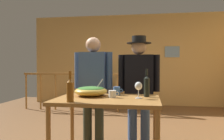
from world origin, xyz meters
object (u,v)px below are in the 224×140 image
object	(u,v)px
tv_console	(99,98)
salad_bowl	(91,91)
flat_screen_tv	(99,80)
mug_white	(113,94)
person_standing_right	(139,82)
wine_bottle_dark	(147,86)
person_standing_left	(93,82)
wine_glass	(138,87)
wine_bottle_amber	(70,90)
mug_blue	(117,91)
serving_table	(107,105)
framed_picture	(172,52)
stair_railing	(103,87)

from	to	relation	value
tv_console	salad_bowl	size ratio (longest dim) A/B	2.26
flat_screen_tv	mug_white	xyz separation A→B (m)	(0.96, -3.64, 0.10)
tv_console	person_standing_right	bearing A→B (deg)	-67.92
wine_bottle_dark	person_standing_left	distance (m)	0.92
tv_console	wine_glass	size ratio (longest dim) A/B	4.77
wine_glass	wine_bottle_amber	size ratio (longest dim) A/B	0.59
mug_blue	person_standing_right	size ratio (longest dim) A/B	0.08
salad_bowl	person_standing_left	world-z (taller)	person_standing_left
salad_bowl	wine_glass	world-z (taller)	salad_bowl
flat_screen_tv	mug_blue	bearing A→B (deg)	-74.03
salad_bowl	wine_glass	xyz separation A→B (m)	(0.58, -0.11, 0.07)
serving_table	mug_white	distance (m)	0.15
mug_white	serving_table	bearing A→B (deg)	-137.02
flat_screen_tv	wine_bottle_amber	distance (m)	4.07
framed_picture	wine_glass	distance (m)	4.11
wine_bottle_dark	person_standing_left	size ratio (longest dim) A/B	0.21
flat_screen_tv	wine_bottle_dark	distance (m)	3.78
framed_picture	salad_bowl	xyz separation A→B (m)	(-1.36, -3.88, -0.68)
wine_bottle_amber	person_standing_right	distance (m)	1.20
flat_screen_tv	wine_glass	bearing A→B (deg)	-71.00
flat_screen_tv	wine_bottle_amber	xyz separation A→B (m)	(0.58, -4.02, 0.18)
salad_bowl	wine_bottle_dark	world-z (taller)	wine_bottle_dark
serving_table	wine_bottle_amber	bearing A→B (deg)	-134.95
wine_bottle_dark	salad_bowl	bearing A→B (deg)	-176.57
framed_picture	stair_railing	world-z (taller)	framed_picture
stair_railing	serving_table	world-z (taller)	stair_railing
stair_railing	wine_bottle_amber	size ratio (longest dim) A/B	10.54
stair_railing	wine_glass	world-z (taller)	stair_railing
tv_console	stair_railing	bearing A→B (deg)	-71.74
salad_bowl	person_standing_right	world-z (taller)	person_standing_right
wine_glass	wine_bottle_dark	size ratio (longest dim) A/B	0.57
stair_railing	salad_bowl	distance (m)	2.88
tv_console	person_standing_left	world-z (taller)	person_standing_left
flat_screen_tv	wine_bottle_amber	world-z (taller)	wine_bottle_amber
tv_console	wine_bottle_amber	bearing A→B (deg)	-81.86
flat_screen_tv	salad_bowl	size ratio (longest dim) A/B	1.66
framed_picture	tv_console	xyz separation A→B (m)	(-2.04, -0.29, -1.30)
stair_railing	salad_bowl	xyz separation A→B (m)	(0.43, -2.84, 0.24)
salad_bowl	wine_bottle_dark	xyz separation A→B (m)	(0.67, 0.04, 0.07)
framed_picture	person_standing_right	bearing A→B (deg)	-103.40
mug_blue	mug_white	bearing A→B (deg)	-95.72
tv_console	mug_white	size ratio (longest dim) A/B	7.29
flat_screen_tv	mug_blue	distance (m)	3.57
stair_railing	wine_bottle_dark	bearing A→B (deg)	-68.46
framed_picture	serving_table	world-z (taller)	framed_picture
stair_railing	serving_table	size ratio (longest dim) A/B	2.83
wine_bottle_amber	mug_white	size ratio (longest dim) A/B	2.58
framed_picture	person_standing_left	world-z (taller)	framed_picture
serving_table	person_standing_left	bearing A→B (deg)	116.36
person_standing_right	tv_console	bearing A→B (deg)	-70.60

